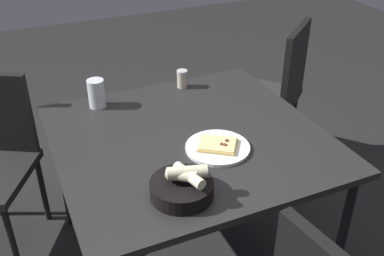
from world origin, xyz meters
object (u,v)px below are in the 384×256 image
(chair_near, at_px, (274,87))
(pizza_plate, at_px, (218,147))
(dining_table, at_px, (189,146))
(beer_glass, at_px, (97,95))
(bread_basket, at_px, (182,186))
(pepper_shaker, at_px, (182,80))

(chair_near, bearing_deg, pizza_plate, 133.58)
(dining_table, height_order, chair_near, chair_near)
(beer_glass, bearing_deg, dining_table, -145.59)
(bread_basket, relative_size, pepper_shaker, 2.43)
(bread_basket, height_order, chair_near, chair_near)
(beer_glass, distance_m, pepper_shaker, 0.45)
(bread_basket, bearing_deg, chair_near, -47.09)
(pepper_shaker, bearing_deg, chair_near, -79.36)
(dining_table, distance_m, chair_near, 1.01)
(dining_table, xyz_separation_m, chair_near, (0.58, -0.82, -0.14))
(dining_table, relative_size, beer_glass, 8.25)
(chair_near, bearing_deg, bread_basket, 132.91)
(pizza_plate, distance_m, bread_basket, 0.33)
(bread_basket, distance_m, beer_glass, 0.79)
(dining_table, relative_size, bread_basket, 4.98)
(dining_table, height_order, pizza_plate, pizza_plate)
(chair_near, bearing_deg, beer_glass, 97.80)
(beer_glass, bearing_deg, bread_basket, -171.88)
(dining_table, distance_m, bread_basket, 0.41)
(bread_basket, xyz_separation_m, pepper_shaker, (0.81, -0.34, 0.00))
(pizza_plate, height_order, pepper_shaker, pepper_shaker)
(pizza_plate, xyz_separation_m, pepper_shaker, (0.59, -0.09, 0.03))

